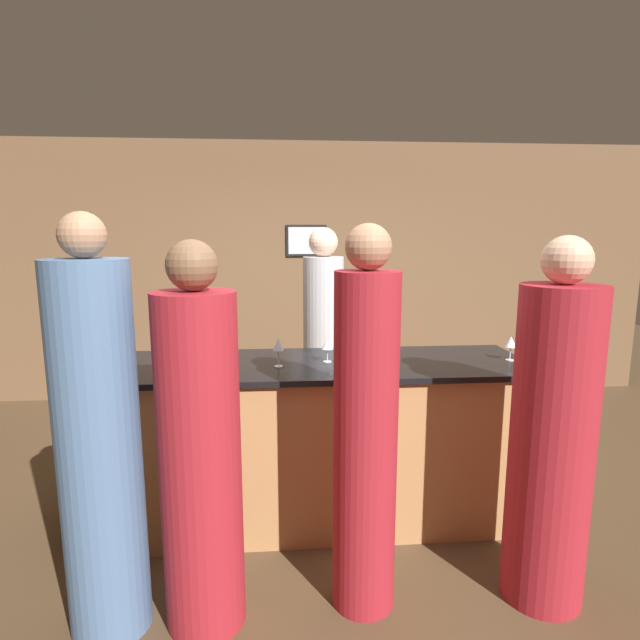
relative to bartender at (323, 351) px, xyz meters
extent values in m
plane|color=#4C3823|center=(-0.15, -0.92, -0.88)|extent=(14.00, 14.00, 0.00)
cube|color=brown|center=(-0.15, 1.62, 0.52)|extent=(8.00, 0.06, 2.80)
cube|color=black|center=(-0.06, 1.57, 0.87)|extent=(0.44, 0.02, 0.34)
cube|color=silver|center=(-0.06, 1.56, 0.87)|extent=(0.39, 0.00, 0.29)
cube|color=#B27F4C|center=(-0.15, -0.92, -0.38)|extent=(2.65, 0.73, 1.00)
cube|color=black|center=(-0.15, -0.92, 0.13)|extent=(2.71, 0.79, 0.04)
cylinder|color=#B2B2B7|center=(0.00, 0.00, -0.06)|extent=(0.32, 0.32, 1.65)
sphere|color=beige|center=(0.00, 0.00, 0.88)|extent=(0.23, 0.23, 0.23)
cylinder|color=maroon|center=(0.06, -1.71, -0.05)|extent=(0.31, 0.31, 1.66)
sphere|color=#A37556|center=(0.06, -1.71, 0.88)|extent=(0.21, 0.21, 0.21)
cylinder|color=maroon|center=(0.97, -1.74, -0.09)|extent=(0.39, 0.39, 1.59)
sphere|color=tan|center=(0.97, -1.74, 0.82)|extent=(0.23, 0.23, 0.23)
cylinder|color=maroon|center=(-0.71, -1.77, -0.09)|extent=(0.37, 0.37, 1.58)
sphere|color=brown|center=(-0.71, -1.77, 0.81)|extent=(0.22, 0.22, 0.22)
cylinder|color=#4C6B93|center=(-1.15, -1.78, -0.02)|extent=(0.36, 0.36, 1.72)
sphere|color=#A37556|center=(-1.15, -1.78, 0.94)|extent=(0.19, 0.19, 0.19)
cylinder|color=#19381E|center=(-0.73, -0.92, 0.25)|extent=(0.08, 0.08, 0.21)
cylinder|color=#19381E|center=(-0.73, -0.92, 0.39)|extent=(0.03, 0.03, 0.07)
cylinder|color=silver|center=(-0.35, -1.01, 0.15)|extent=(0.05, 0.05, 0.00)
cylinder|color=silver|center=(-0.35, -1.01, 0.20)|extent=(0.01, 0.01, 0.10)
cone|color=silver|center=(-0.35, -1.01, 0.29)|extent=(0.07, 0.07, 0.08)
cylinder|color=silver|center=(1.10, -0.97, 0.15)|extent=(0.05, 0.05, 0.00)
cylinder|color=silver|center=(1.10, -0.97, 0.20)|extent=(0.01, 0.01, 0.08)
cone|color=silver|center=(1.10, -0.97, 0.27)|extent=(0.08, 0.08, 0.07)
cylinder|color=silver|center=(-0.99, -1.21, 0.15)|extent=(0.05, 0.05, 0.00)
cylinder|color=silver|center=(-0.99, -1.21, 0.20)|extent=(0.01, 0.01, 0.10)
cone|color=silver|center=(-0.99, -1.21, 0.28)|extent=(0.07, 0.07, 0.06)
cylinder|color=silver|center=(-0.05, -0.92, 0.15)|extent=(0.05, 0.05, 0.00)
cylinder|color=silver|center=(-0.05, -0.92, 0.19)|extent=(0.01, 0.01, 0.08)
cone|color=silver|center=(-0.05, -0.92, 0.26)|extent=(0.07, 0.07, 0.06)
camera|label=1|loc=(-0.33, -3.93, 0.94)|focal=28.00mm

